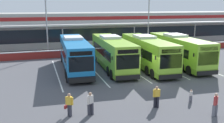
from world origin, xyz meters
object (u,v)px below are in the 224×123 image
object	(u,v)px
coach_bus_centre	(147,53)
pedestrian_child	(191,95)
pedestrian_with_handbag	(69,104)
lamp_post_west	(46,13)
coach_bus_right_centre	(178,51)
pedestrian_approaching_bus	(215,104)
coach_bus_left_centre	(112,53)
lamp_post_centre	(149,12)
pedestrian_near_bin	(156,96)
coach_bus_leftmost	(75,55)
pedestrian_in_dark_coat	(90,103)

from	to	relation	value
coach_bus_centre	pedestrian_child	distance (m)	11.22
pedestrian_with_handbag	lamp_post_west	xyz separation A→B (m)	(-0.19, 22.22, 5.43)
coach_bus_right_centre	pedestrian_approaching_bus	world-z (taller)	coach_bus_right_centre
pedestrian_with_handbag	pedestrian_child	world-z (taller)	pedestrian_with_handbag
coach_bus_left_centre	pedestrian_child	size ratio (longest dim) A/B	12.20
lamp_post_centre	coach_bus_centre	bearing A→B (deg)	-115.86
pedestrian_child	pedestrian_near_bin	xyz separation A→B (m)	(-3.01, -0.14, 0.33)
pedestrian_child	lamp_post_west	size ratio (longest dim) A/B	0.09
coach_bus_left_centre	coach_bus_right_centre	xyz separation A→B (m)	(8.38, -0.87, 0.00)
coach_bus_centre	pedestrian_with_handbag	size ratio (longest dim) A/B	7.57
coach_bus_leftmost	lamp_post_west	world-z (taller)	lamp_post_west
pedestrian_approaching_bus	lamp_post_centre	world-z (taller)	lamp_post_centre
pedestrian_approaching_bus	lamp_post_west	distance (m)	27.36
pedestrian_near_bin	lamp_post_centre	world-z (taller)	lamp_post_centre
pedestrian_near_bin	coach_bus_centre	bearing A→B (deg)	68.32
coach_bus_left_centre	coach_bus_right_centre	bearing A→B (deg)	-5.90
coach_bus_right_centre	pedestrian_with_handbag	bearing A→B (deg)	-143.93
pedestrian_in_dark_coat	pedestrian_near_bin	bearing A→B (deg)	-2.08
coach_bus_left_centre	pedestrian_approaching_bus	xyz separation A→B (m)	(2.66, -14.67, -0.91)
coach_bus_leftmost	coach_bus_left_centre	world-z (taller)	same
pedestrian_in_dark_coat	pedestrian_child	bearing A→B (deg)	-0.23
coach_bus_leftmost	pedestrian_approaching_bus	distance (m)	16.64
coach_bus_leftmost	coach_bus_right_centre	distance (m)	12.82
pedestrian_near_bin	lamp_post_centre	size ratio (longest dim) A/B	0.15
coach_bus_right_centre	coach_bus_centre	bearing A→B (deg)	-178.42
pedestrian_with_handbag	lamp_post_centre	world-z (taller)	lamp_post_centre
coach_bus_right_centre	lamp_post_centre	distance (m)	12.65
coach_bus_leftmost	lamp_post_centre	distance (m)	18.19
pedestrian_with_handbag	lamp_post_west	world-z (taller)	lamp_post_west
pedestrian_near_bin	pedestrian_approaching_bus	xyz separation A→B (m)	(3.08, -2.48, 0.00)
coach_bus_leftmost	pedestrian_near_bin	distance (m)	13.22
pedestrian_approaching_bus	lamp_post_centre	xyz separation A→B (m)	(7.12, 25.54, 5.42)
coach_bus_leftmost	coach_bus_left_centre	size ratio (longest dim) A/B	1.00
coach_bus_leftmost	pedestrian_near_bin	xyz separation A→B (m)	(3.96, -12.57, -0.91)
coach_bus_leftmost	coach_bus_right_centre	bearing A→B (deg)	-5.60
lamp_post_west	lamp_post_centre	world-z (taller)	same
coach_bus_leftmost	coach_bus_left_centre	bearing A→B (deg)	-5.03
pedestrian_with_handbag	coach_bus_right_centre	bearing A→B (deg)	36.07
pedestrian_with_handbag	lamp_post_west	size ratio (longest dim) A/B	0.15
coach_bus_centre	coach_bus_left_centre	bearing A→B (deg)	166.28
coach_bus_centre	coach_bus_right_centre	bearing A→B (deg)	1.58
coach_bus_right_centre	pedestrian_with_handbag	world-z (taller)	coach_bus_right_centre
pedestrian_in_dark_coat	lamp_post_west	xyz separation A→B (m)	(-1.59, 22.42, 5.42)
lamp_post_centre	pedestrian_near_bin	bearing A→B (deg)	-113.86
coach_bus_leftmost	coach_bus_centre	xyz separation A→B (m)	(8.42, -1.37, 0.00)
coach_bus_centre	coach_bus_right_centre	size ratio (longest dim) A/B	1.00
pedestrian_approaching_bus	coach_bus_centre	bearing A→B (deg)	84.26
pedestrian_in_dark_coat	pedestrian_approaching_bus	world-z (taller)	same
coach_bus_left_centre	pedestrian_near_bin	world-z (taller)	coach_bus_left_centre
coach_bus_centre	pedestrian_near_bin	size ratio (longest dim) A/B	7.57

